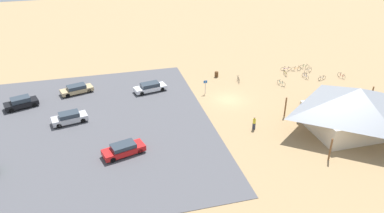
% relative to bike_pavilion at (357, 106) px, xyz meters
% --- Properties ---
extents(ground, '(160.00, 160.00, 0.00)m').
position_rel_bike_pavilion_xyz_m(ground, '(12.14, -11.51, -3.13)').
color(ground, '#9E7F56').
rests_on(ground, ground).
extents(parking_lot_asphalt, '(36.67, 34.47, 0.05)m').
position_rel_bike_pavilion_xyz_m(parking_lot_asphalt, '(34.89, -8.41, -3.11)').
color(parking_lot_asphalt, '#4C4C51').
rests_on(parking_lot_asphalt, ground).
extents(bike_pavilion, '(13.70, 10.64, 5.52)m').
position_rel_bike_pavilion_xyz_m(bike_pavilion, '(0.00, 0.00, 0.00)').
color(bike_pavilion, beige).
rests_on(bike_pavilion, ground).
extents(trash_bin, '(0.60, 0.60, 0.90)m').
position_rel_bike_pavilion_xyz_m(trash_bin, '(11.22, -19.95, -2.68)').
color(trash_bin, brown).
rests_on(trash_bin, ground).
extents(lot_sign, '(0.56, 0.08, 2.20)m').
position_rel_bike_pavilion_xyz_m(lot_sign, '(14.83, -14.36, -1.72)').
color(lot_sign, '#99999E').
rests_on(lot_sign, ground).
extents(bicycle_purple_by_bin, '(1.67, 0.62, 0.77)m').
position_rel_bike_pavilion_xyz_m(bicycle_purple_by_bin, '(-1.06, -19.42, -2.79)').
color(bicycle_purple_by_bin, black).
rests_on(bicycle_purple_by_bin, ground).
extents(bicycle_white_yard_left, '(1.70, 0.62, 0.89)m').
position_rel_bike_pavilion_xyz_m(bicycle_white_yard_left, '(-4.28, -17.72, -2.75)').
color(bicycle_white_yard_left, black).
rests_on(bicycle_white_yard_left, ground).
extents(bicycle_blue_lone_east, '(0.48, 1.68, 0.79)m').
position_rel_bike_pavilion_xyz_m(bicycle_blue_lone_east, '(-2.59, -15.68, -2.78)').
color(bicycle_blue_lone_east, black).
rests_on(bicycle_blue_lone_east, ground).
extents(bicycle_green_back_row, '(1.64, 0.51, 0.83)m').
position_rel_bike_pavilion_xyz_m(bicycle_green_back_row, '(-4.66, -19.49, -2.77)').
color(bicycle_green_back_row, black).
rests_on(bicycle_green_back_row, ground).
extents(bicycle_silver_yard_center, '(1.58, 0.52, 0.78)m').
position_rel_bike_pavilion_xyz_m(bicycle_silver_yard_center, '(-4.77, -14.30, -2.78)').
color(bicycle_silver_yard_center, black).
rests_on(bicycle_silver_yard_center, ground).
extents(bicycle_orange_edge_north, '(1.78, 0.48, 0.85)m').
position_rel_bike_pavilion_xyz_m(bicycle_orange_edge_north, '(-2.76, -18.98, -2.76)').
color(bicycle_orange_edge_north, black).
rests_on(bicycle_orange_edge_north, ground).
extents(bicycle_yellow_lone_west, '(0.48, 1.69, 0.72)m').
position_rel_bike_pavilion_xyz_m(bicycle_yellow_lone_west, '(-0.04, -17.71, -2.79)').
color(bicycle_yellow_lone_west, black).
rests_on(bicycle_yellow_lone_west, ground).
extents(bicycle_black_near_sign, '(0.53, 1.75, 0.85)m').
position_rel_bike_pavilion_xyz_m(bicycle_black_near_sign, '(8.43, -17.19, -2.77)').
color(bicycle_black_near_sign, black).
rests_on(bicycle_black_near_sign, ground).
extents(bicycle_red_yard_front, '(0.48, 1.78, 0.83)m').
position_rel_bike_pavilion_xyz_m(bicycle_red_yard_front, '(-8.35, -14.26, -2.76)').
color(bicycle_red_yard_front, black).
rests_on(bicycle_red_yard_front, ground).
extents(bicycle_teal_edge_south, '(0.65, 1.67, 0.83)m').
position_rel_bike_pavilion_xyz_m(bicycle_teal_edge_south, '(2.54, -14.06, -2.75)').
color(bicycle_teal_edge_south, black).
rests_on(bicycle_teal_edge_south, ground).
extents(bicycle_purple_front_row, '(1.61, 0.85, 0.82)m').
position_rel_bike_pavilion_xyz_m(bicycle_purple_front_row, '(-4.41, -7.51, -2.74)').
color(bicycle_purple_front_row, black).
rests_on(bicycle_purple_front_row, ground).
extents(car_black_near_entry, '(4.69, 3.11, 1.50)m').
position_rel_bike_pavilion_xyz_m(car_black_near_entry, '(40.66, -16.59, -2.35)').
color(car_black_near_entry, black).
rests_on(car_black_near_entry, parking_lot_asphalt).
extents(car_red_far_end, '(4.97, 3.02, 1.34)m').
position_rel_bike_pavilion_xyz_m(car_red_far_end, '(28.11, -1.64, -2.41)').
color(car_red_far_end, red).
rests_on(car_red_far_end, parking_lot_asphalt).
extents(car_silver_back_corner, '(4.64, 2.63, 1.42)m').
position_rel_bike_pavilion_xyz_m(car_silver_back_corner, '(34.11, -10.52, -2.38)').
color(car_silver_back_corner, '#BCBCC1').
rests_on(car_silver_back_corner, parking_lot_asphalt).
extents(car_tan_aisle_side, '(4.96, 3.01, 1.29)m').
position_rel_bike_pavilion_xyz_m(car_tan_aisle_side, '(33.31, -19.34, -2.44)').
color(car_tan_aisle_side, tan).
rests_on(car_tan_aisle_side, parking_lot_asphalt).
extents(car_white_front_row, '(5.06, 2.70, 1.34)m').
position_rel_bike_pavilion_xyz_m(car_white_front_row, '(22.64, -17.16, -2.41)').
color(car_white_front_row, white).
rests_on(car_white_front_row, parking_lot_asphalt).
extents(visitor_near_lot, '(0.38, 0.40, 1.74)m').
position_rel_bike_pavilion_xyz_m(visitor_near_lot, '(-1.60, -8.57, -2.22)').
color(visitor_near_lot, '#2D3347').
rests_on(visitor_near_lot, ground).
extents(visitor_crossing_yard, '(0.40, 0.37, 1.74)m').
position_rel_bike_pavilion_xyz_m(visitor_crossing_yard, '(11.94, -2.99, -2.22)').
color(visitor_crossing_yard, '#2D3347').
rests_on(visitor_crossing_yard, ground).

